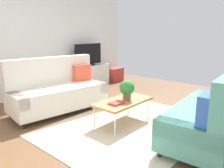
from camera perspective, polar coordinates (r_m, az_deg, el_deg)
The scene contains 14 objects.
ground_plane at distance 4.17m, azimuth 2.07°, elevation -9.45°, with size 7.68×7.68×0.00m, color brown.
wall_far at distance 6.02m, azimuth -19.41°, elevation 10.96°, with size 6.40×0.12×2.90m, color white.
area_rug at distance 3.95m, azimuth 4.68°, elevation -10.72°, with size 2.90×2.20×0.01m, color beige.
couch_beige at distance 4.70m, azimuth -13.79°, elevation -1.54°, with size 1.99×1.08×1.10m.
couch_green at distance 3.58m, azimuth 24.30°, elevation -6.96°, with size 1.96×0.97×1.10m.
coffee_table at distance 3.96m, azimuth 2.88°, elevation -4.63°, with size 1.10×0.56×0.42m.
tv_console at distance 6.76m, azimuth -6.07°, elevation 2.12°, with size 1.40×0.44×0.64m, color silver.
tv at distance 6.66m, azimuth -6.08°, elevation 7.45°, with size 1.00×0.20×0.64m.
storage_trunk at distance 7.49m, azimuth 0.63°, elevation 2.49°, with size 0.52×0.40×0.44m, color #B2382D.
potted_plant at distance 3.93m, azimuth 3.86°, elevation -1.17°, with size 0.27×0.27×0.37m.
table_book_0 at distance 3.75m, azimuth 1.11°, elevation -4.92°, with size 0.24×0.18×0.03m, color red.
vase_0 at distance 6.36m, azimuth -10.31°, elevation 5.07°, with size 0.09×0.09×0.19m, color #B24C4C.
vase_1 at distance 6.45m, azimuth -9.25°, elevation 5.25°, with size 0.11×0.11×0.19m, color #4C72B2.
bottle_0 at distance 6.49m, azimuth -7.61°, elevation 5.49°, with size 0.05×0.05×0.23m, color orange.
Camera 1 is at (-3.00, -2.41, 1.60)m, focal length 35.60 mm.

